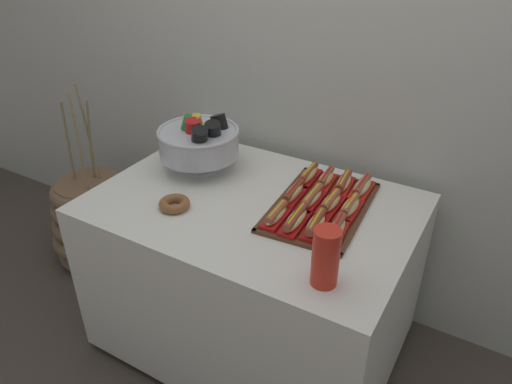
{
  "coord_description": "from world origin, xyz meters",
  "views": [
    {
      "loc": [
        0.82,
        -1.38,
        1.75
      ],
      "look_at": [
        0.01,
        0.01,
        0.8
      ],
      "focal_mm": 34.0,
      "sensor_mm": 36.0,
      "label": 1
    }
  ],
  "objects_px": {
    "hot_dog_10": "(344,183)",
    "hot_dog_2": "(315,225)",
    "floor_vase": "(95,221)",
    "donut": "(174,204)",
    "hot_dog_8": "(309,175)",
    "punch_bowl": "(199,141)",
    "cup_stack": "(326,257)",
    "hot_dog_0": "(276,215)",
    "serving_tray": "(321,207)",
    "hot_dog_7": "(350,208)",
    "buffet_table": "(253,273)",
    "hot_dog_1": "(296,220)",
    "hot_dog_3": "(336,231)",
    "hot_dog_5": "(312,198)",
    "hot_dog_11": "(362,187)",
    "hot_dog_9": "(326,179)",
    "hot_dog_6": "(331,203)",
    "hot_dog_4": "(294,193)"
  },
  "relations": [
    {
      "from": "hot_dog_0",
      "to": "hot_dog_9",
      "type": "relative_size",
      "value": 1.03
    },
    {
      "from": "hot_dog_4",
      "to": "punch_bowl",
      "type": "bearing_deg",
      "value": 175.57
    },
    {
      "from": "hot_dog_0",
      "to": "donut",
      "type": "distance_m",
      "value": 0.4
    },
    {
      "from": "hot_dog_2",
      "to": "hot_dog_5",
      "type": "bearing_deg",
      "value": 118.77
    },
    {
      "from": "floor_vase",
      "to": "hot_dog_0",
      "type": "bearing_deg",
      "value": -8.48
    },
    {
      "from": "hot_dog_8",
      "to": "cup_stack",
      "type": "distance_m",
      "value": 0.62
    },
    {
      "from": "hot_dog_0",
      "to": "punch_bowl",
      "type": "height_order",
      "value": "punch_bowl"
    },
    {
      "from": "serving_tray",
      "to": "hot_dog_7",
      "type": "bearing_deg",
      "value": 4.33
    },
    {
      "from": "hot_dog_2",
      "to": "hot_dog_7",
      "type": "xyz_separation_m",
      "value": [
        0.06,
        0.17,
        -0.0
      ]
    },
    {
      "from": "floor_vase",
      "to": "buffet_table",
      "type": "bearing_deg",
      "value": -5.38
    },
    {
      "from": "donut",
      "to": "hot_dog_7",
      "type": "bearing_deg",
      "value": 25.8
    },
    {
      "from": "hot_dog_10",
      "to": "hot_dog_2",
      "type": "bearing_deg",
      "value": -85.67
    },
    {
      "from": "punch_bowl",
      "to": "cup_stack",
      "type": "distance_m",
      "value": 0.86
    },
    {
      "from": "hot_dog_3",
      "to": "punch_bowl",
      "type": "xyz_separation_m",
      "value": [
        -0.7,
        0.18,
        0.1
      ]
    },
    {
      "from": "buffet_table",
      "to": "hot_dog_1",
      "type": "xyz_separation_m",
      "value": [
        0.22,
        -0.08,
        0.39
      ]
    },
    {
      "from": "serving_tray",
      "to": "hot_dog_6",
      "type": "bearing_deg",
      "value": 4.33
    },
    {
      "from": "hot_dog_5",
      "to": "hot_dog_7",
      "type": "distance_m",
      "value": 0.15
    },
    {
      "from": "hot_dog_3",
      "to": "hot_dog_7",
      "type": "height_order",
      "value": "hot_dog_3"
    },
    {
      "from": "hot_dog_4",
      "to": "hot_dog_5",
      "type": "distance_m",
      "value": 0.08
    },
    {
      "from": "floor_vase",
      "to": "hot_dog_2",
      "type": "height_order",
      "value": "floor_vase"
    },
    {
      "from": "floor_vase",
      "to": "cup_stack",
      "type": "xyz_separation_m",
      "value": [
        1.51,
        -0.39,
        0.62
      ]
    },
    {
      "from": "serving_tray",
      "to": "hot_dog_3",
      "type": "relative_size",
      "value": 2.9
    },
    {
      "from": "hot_dog_5",
      "to": "hot_dog_7",
      "type": "xyz_separation_m",
      "value": [
        0.15,
        0.01,
        0.0
      ]
    },
    {
      "from": "buffet_table",
      "to": "hot_dog_3",
      "type": "distance_m",
      "value": 0.54
    },
    {
      "from": "hot_dog_11",
      "to": "cup_stack",
      "type": "xyz_separation_m",
      "value": [
        0.08,
        -0.56,
        0.06
      ]
    },
    {
      "from": "hot_dog_11",
      "to": "cup_stack",
      "type": "height_order",
      "value": "cup_stack"
    },
    {
      "from": "cup_stack",
      "to": "hot_dog_10",
      "type": "bearing_deg",
      "value": 105.58
    },
    {
      "from": "hot_dog_1",
      "to": "hot_dog_9",
      "type": "relative_size",
      "value": 1.17
    },
    {
      "from": "hot_dog_5",
      "to": "hot_dog_3",
      "type": "bearing_deg",
      "value": -43.4
    },
    {
      "from": "hot_dog_3",
      "to": "hot_dog_8",
      "type": "relative_size",
      "value": 1.04
    },
    {
      "from": "hot_dog_0",
      "to": "cup_stack",
      "type": "distance_m",
      "value": 0.36
    },
    {
      "from": "floor_vase",
      "to": "hot_dog_2",
      "type": "relative_size",
      "value": 5.98
    },
    {
      "from": "cup_stack",
      "to": "hot_dog_5",
      "type": "bearing_deg",
      "value": 119.52
    },
    {
      "from": "cup_stack",
      "to": "hot_dog_6",
      "type": "bearing_deg",
      "value": 110.06
    },
    {
      "from": "floor_vase",
      "to": "donut",
      "type": "relative_size",
      "value": 8.34
    },
    {
      "from": "hot_dog_5",
      "to": "hot_dog_8",
      "type": "bearing_deg",
      "value": 118.77
    },
    {
      "from": "hot_dog_2",
      "to": "hot_dog_7",
      "type": "bearing_deg",
      "value": 69.89
    },
    {
      "from": "hot_dog_4",
      "to": "hot_dog_3",
      "type": "bearing_deg",
      "value": -31.92
    },
    {
      "from": "buffet_table",
      "to": "hot_dog_9",
      "type": "xyz_separation_m",
      "value": [
        0.19,
        0.25,
        0.39
      ]
    },
    {
      "from": "serving_tray",
      "to": "hot_dog_1",
      "type": "bearing_deg",
      "value": -98.47
    },
    {
      "from": "hot_dog_1",
      "to": "hot_dog_5",
      "type": "bearing_deg",
      "value": 94.33
    },
    {
      "from": "hot_dog_4",
      "to": "hot_dog_6",
      "type": "relative_size",
      "value": 1.13
    },
    {
      "from": "hot_dog_3",
      "to": "cup_stack",
      "type": "height_order",
      "value": "cup_stack"
    },
    {
      "from": "hot_dog_5",
      "to": "cup_stack",
      "type": "distance_m",
      "value": 0.44
    },
    {
      "from": "hot_dog_1",
      "to": "serving_tray",
      "type": "bearing_deg",
      "value": 81.53
    },
    {
      "from": "serving_tray",
      "to": "hot_dog_11",
      "type": "relative_size",
      "value": 3.17
    },
    {
      "from": "hot_dog_10",
      "to": "punch_bowl",
      "type": "bearing_deg",
      "value": -167.01
    },
    {
      "from": "floor_vase",
      "to": "hot_dog_8",
      "type": "bearing_deg",
      "value": 6.91
    },
    {
      "from": "hot_dog_2",
      "to": "hot_dog_11",
      "type": "bearing_deg",
      "value": 81.53
    },
    {
      "from": "hot_dog_0",
      "to": "hot_dog_8",
      "type": "bearing_deg",
      "value": 94.33
    }
  ]
}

